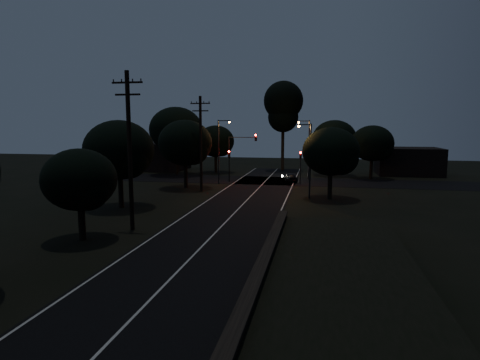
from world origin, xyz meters
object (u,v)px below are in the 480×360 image
at_px(car, 290,177).
at_px(signal_mast, 242,149).
at_px(utility_pole_mid, 130,149).
at_px(streetlight_c, 309,155).
at_px(utility_pole_far, 201,142).
at_px(streetlight_b, 307,146).
at_px(signal_left, 229,160).
at_px(tall_pine, 283,106).
at_px(streetlight_a, 220,147).
at_px(signal_right, 301,161).

bearing_deg(car, signal_mast, -6.97).
bearing_deg(utility_pole_mid, streetlight_c, 51.74).
bearing_deg(utility_pole_far, car, 46.09).
bearing_deg(streetlight_b, utility_pole_mid, -111.30).
relative_size(utility_pole_mid, utility_pole_far, 1.05).
bearing_deg(utility_pole_mid, car, 70.89).
relative_size(signal_left, streetlight_b, 0.51).
bearing_deg(signal_left, signal_mast, 0.13).
relative_size(utility_pole_mid, streetlight_c, 1.47).
bearing_deg(tall_pine, signal_mast, -104.62).
distance_m(streetlight_b, car, 5.19).
height_order(utility_pole_far, streetlight_a, utility_pole_far).
relative_size(tall_pine, signal_mast, 2.31).
bearing_deg(utility_pole_far, streetlight_b, 46.70).
xyz_separation_m(tall_pine, streetlight_c, (4.83, -25.00, -6.04)).
xyz_separation_m(signal_mast, car, (6.11, 1.56, -3.77)).
bearing_deg(streetlight_a, signal_left, 70.41).
relative_size(utility_pole_far, signal_right, 2.56).
distance_m(signal_left, car, 8.27).
distance_m(signal_mast, streetlight_a, 3.13).
xyz_separation_m(signal_right, streetlight_c, (1.23, -9.99, 1.51)).
xyz_separation_m(signal_right, streetlight_b, (0.71, 4.01, 1.80)).
distance_m(streetlight_a, streetlight_b, 12.19).
xyz_separation_m(utility_pole_mid, streetlight_a, (0.69, 23.00, -1.10)).
distance_m(utility_pole_mid, signal_right, 27.30).
xyz_separation_m(utility_pole_mid, car, (9.20, 26.56, -5.17)).
distance_m(utility_pole_mid, signal_mast, 25.22).
height_order(utility_pole_far, car, utility_pole_far).
height_order(utility_pole_mid, signal_mast, utility_pole_mid).
height_order(streetlight_a, car, streetlight_a).
xyz_separation_m(utility_pole_mid, signal_mast, (3.09, 24.99, -1.40)).
relative_size(streetlight_b, car, 2.41).
xyz_separation_m(tall_pine, signal_mast, (-3.91, -15.01, -6.05)).
bearing_deg(signal_right, utility_pole_far, -143.00).
bearing_deg(streetlight_b, signal_left, -157.95).
bearing_deg(tall_pine, signal_left, -110.46).
relative_size(streetlight_a, streetlight_b, 1.00).
xyz_separation_m(signal_mast, streetlight_c, (8.74, -9.99, 0.01)).
relative_size(utility_pole_mid, signal_right, 2.68).
height_order(utility_pole_far, signal_left, utility_pole_far).
xyz_separation_m(utility_pole_far, signal_right, (10.60, 7.99, -2.65)).
height_order(signal_mast, streetlight_a, streetlight_a).
bearing_deg(streetlight_a, car, 22.69).
distance_m(signal_mast, car, 7.35).
height_order(utility_pole_mid, streetlight_a, utility_pole_mid).
height_order(signal_left, streetlight_b, streetlight_b).
xyz_separation_m(tall_pine, streetlight_b, (4.31, -11.00, -5.76)).
bearing_deg(car, tall_pine, -102.04).
bearing_deg(streetlight_c, car, 102.82).
height_order(streetlight_b, car, streetlight_b).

